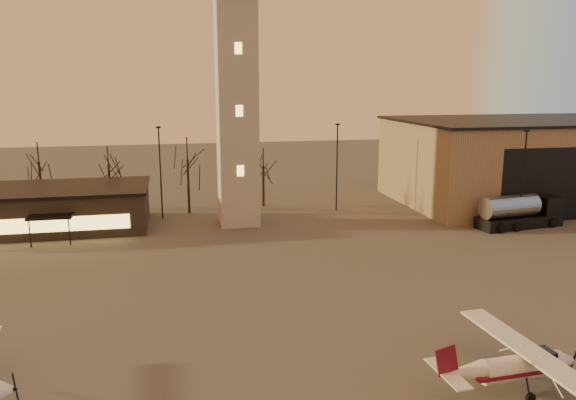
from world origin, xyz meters
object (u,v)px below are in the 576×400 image
(control_tower, at_px, (236,66))
(fuel_truck, at_px, (519,214))
(terminal, at_px, (20,209))
(cessna_front, at_px, (523,370))
(hangar, at_px, (522,161))

(control_tower, relative_size, fuel_truck, 3.40)
(terminal, xyz_separation_m, fuel_truck, (50.24, -9.51, -0.79))
(terminal, distance_m, cessna_front, 49.11)
(control_tower, distance_m, fuel_truck, 32.83)
(fuel_truck, bearing_deg, hangar, 48.22)
(hangar, height_order, fuel_truck, hangar)
(cessna_front, bearing_deg, control_tower, 102.50)
(hangar, height_order, terminal, hangar)
(control_tower, height_order, terminal, control_tower)
(hangar, bearing_deg, cessna_front, -123.70)
(terminal, bearing_deg, fuel_truck, -10.72)
(fuel_truck, bearing_deg, terminal, 161.48)
(fuel_truck, bearing_deg, control_tower, 157.27)
(control_tower, relative_size, hangar, 1.07)
(control_tower, distance_m, cessna_front, 39.94)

